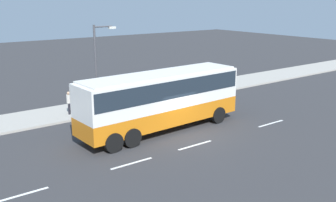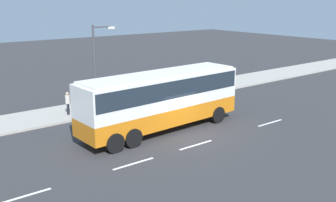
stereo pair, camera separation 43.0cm
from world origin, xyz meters
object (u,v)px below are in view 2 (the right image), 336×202
(pedestrian_near_curb, at_px, (68,102))
(pedestrian_at_crossing, at_px, (134,91))
(coach_bus, at_px, (161,95))
(street_lamp, at_px, (97,63))

(pedestrian_near_curb, xyz_separation_m, pedestrian_at_crossing, (5.33, -0.25, 0.00))
(coach_bus, relative_size, street_lamp, 1.78)
(coach_bus, distance_m, street_lamp, 5.93)
(coach_bus, height_order, pedestrian_near_curb, coach_bus)
(pedestrian_near_curb, bearing_deg, street_lamp, 16.50)
(coach_bus, bearing_deg, street_lamp, 102.08)
(coach_bus, bearing_deg, pedestrian_at_crossing, 70.26)
(pedestrian_near_curb, bearing_deg, coach_bus, -23.42)
(pedestrian_near_curb, height_order, pedestrian_at_crossing, pedestrian_at_crossing)
(coach_bus, height_order, street_lamp, street_lamp)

